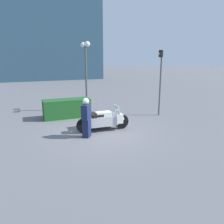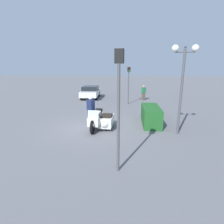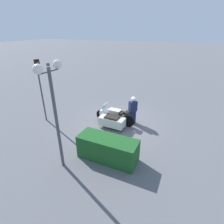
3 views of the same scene
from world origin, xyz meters
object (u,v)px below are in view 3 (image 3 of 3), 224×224
Objects in this scene: traffic_light_near at (40,83)px; police_motorcycle at (112,118)px; hedge_bush_curbside at (108,149)px; twin_lamp_post at (52,94)px; officer_rider at (133,109)px.

police_motorcycle is at bearing 24.23° from traffic_light_near.
traffic_light_near is (5.15, -1.64, 1.92)m from hedge_bush_curbside.
traffic_light_near is at bearing -38.04° from twin_lamp_post.
hedge_bush_curbside is 5.73m from traffic_light_near.
hedge_bush_curbside is (-1.10, 2.79, 0.05)m from police_motorcycle.
traffic_light_near is (5.05, 1.98, 1.55)m from officer_rider.
officer_rider reaches higher than hedge_bush_curbside.
traffic_light_near is at bearing 17.97° from police_motorcycle.
traffic_light_near is at bearing -17.64° from hedge_bush_curbside.
officer_rider is 0.45× the size of traffic_light_near.
police_motorcycle is 0.67× the size of traffic_light_near.
officer_rider is at bearing 29.65° from traffic_light_near.
twin_lamp_post reaches higher than officer_rider.
twin_lamp_post is at bearing 37.38° from hedge_bush_curbside.
twin_lamp_post reaches higher than hedge_bush_curbside.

